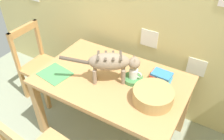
# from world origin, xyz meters

# --- Properties ---
(wall_rear) EXTENTS (4.53, 0.11, 2.50)m
(wall_rear) POSITION_xyz_m (-0.00, 1.71, 1.25)
(wall_rear) COLOR #D6C57F
(wall_rear) RESTS_ON ground_plane
(dining_table) EXTENTS (1.38, 0.88, 0.75)m
(dining_table) POSITION_xyz_m (-0.00, 1.08, 0.66)
(dining_table) COLOR tan
(dining_table) RESTS_ON ground_plane
(cat) EXTENTS (0.62, 0.40, 0.29)m
(cat) POSITION_xyz_m (0.01, 1.05, 0.95)
(cat) COLOR gray
(cat) RESTS_ON dining_table
(saucer_bowl) EXTENTS (0.18, 0.18, 0.04)m
(saucer_bowl) POSITION_xyz_m (0.18, 1.15, 0.77)
(saucer_bowl) COLOR #46894B
(saucer_bowl) RESTS_ON dining_table
(coffee_mug) EXTENTS (0.12, 0.08, 0.09)m
(coffee_mug) POSITION_xyz_m (0.18, 1.15, 0.83)
(coffee_mug) COLOR white
(coffee_mug) RESTS_ON saucer_bowl
(magazine) EXTENTS (0.31, 0.28, 0.01)m
(magazine) POSITION_xyz_m (-0.50, 0.86, 0.75)
(magazine) COLOR #4D995A
(magazine) RESTS_ON dining_table
(book_stack) EXTENTS (0.20, 0.14, 0.08)m
(book_stack) POSITION_xyz_m (0.39, 1.30, 0.79)
(book_stack) COLOR #4193C3
(book_stack) RESTS_ON dining_table
(wicker_basket) EXTENTS (0.33, 0.33, 0.11)m
(wicker_basket) POSITION_xyz_m (0.43, 1.00, 0.81)
(wicker_basket) COLOR tan
(wicker_basket) RESTS_ON dining_table
(wooden_chair_near) EXTENTS (0.42, 0.42, 0.93)m
(wooden_chair_near) POSITION_xyz_m (-1.07, 1.17, 0.45)
(wooden_chair_near) COLOR tan
(wooden_chair_near) RESTS_ON ground_plane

